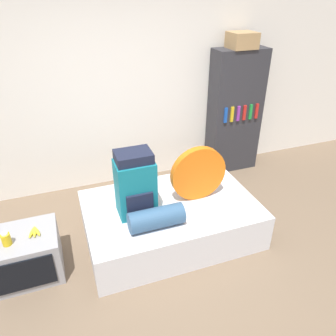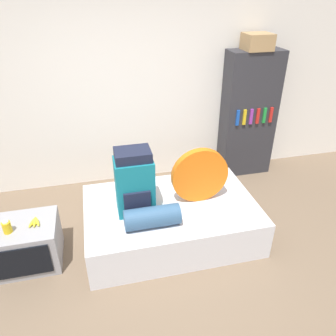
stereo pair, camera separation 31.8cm
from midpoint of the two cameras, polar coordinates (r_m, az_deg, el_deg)
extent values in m
plane|color=brown|center=(3.27, 3.07, -20.26)|extent=(16.00, 16.00, 0.00)
cube|color=white|center=(4.33, -4.47, 13.59)|extent=(8.00, 0.05, 2.60)
cube|color=silver|center=(3.66, 2.97, -9.02)|extent=(1.83, 1.18, 0.42)
cube|color=#14707F|center=(3.29, -3.10, -3.19)|extent=(0.38, 0.28, 0.59)
cube|color=#191E33|center=(3.13, -3.31, 2.23)|extent=(0.35, 0.26, 0.10)
cube|color=#191E33|center=(3.21, -2.53, -6.00)|extent=(0.26, 0.03, 0.21)
cylinder|color=orange|center=(3.47, 8.16, -1.35)|extent=(0.61, 0.08, 0.61)
cylinder|color=#33567A|center=(3.18, 0.11, -8.63)|extent=(0.54, 0.21, 0.21)
cube|color=#939399|center=(3.57, -21.10, -12.26)|extent=(0.64, 0.54, 0.46)
cube|color=black|center=(3.36, -21.56, -15.20)|extent=(0.51, 0.02, 0.33)
cylinder|color=gold|center=(3.36, -23.85, -9.52)|extent=(0.08, 0.08, 0.12)
cylinder|color=white|center=(3.32, -24.08, -8.63)|extent=(0.06, 0.06, 0.02)
ellipsoid|color=yellow|center=(3.41, -20.10, -8.96)|extent=(0.08, 0.16, 0.03)
ellipsoid|color=yellow|center=(3.41, -19.74, -8.93)|extent=(0.03, 0.16, 0.03)
ellipsoid|color=yellow|center=(3.40, -19.37, -8.89)|extent=(0.08, 0.16, 0.03)
cube|color=#2D2D33|center=(4.79, 15.72, 8.81)|extent=(0.73, 0.32, 1.75)
cube|color=#194CB2|center=(4.52, 14.05, 8.43)|extent=(0.04, 0.02, 0.21)
cube|color=gold|center=(4.57, 15.16, 8.49)|extent=(0.04, 0.02, 0.21)
cube|color=purple|center=(4.61, 16.24, 8.55)|extent=(0.04, 0.02, 0.21)
cube|color=red|center=(4.66, 17.30, 8.60)|extent=(0.04, 0.02, 0.21)
cube|color=#1E8E38|center=(4.71, 18.34, 8.65)|extent=(0.04, 0.02, 0.21)
cube|color=red|center=(4.76, 19.36, 8.69)|extent=(0.04, 0.02, 0.21)
cube|color=#A88456|center=(4.52, 17.41, 20.24)|extent=(0.34, 0.30, 0.20)
camera|label=1|loc=(0.16, -87.23, 1.59)|focal=35.00mm
camera|label=2|loc=(0.16, 92.77, -1.59)|focal=35.00mm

